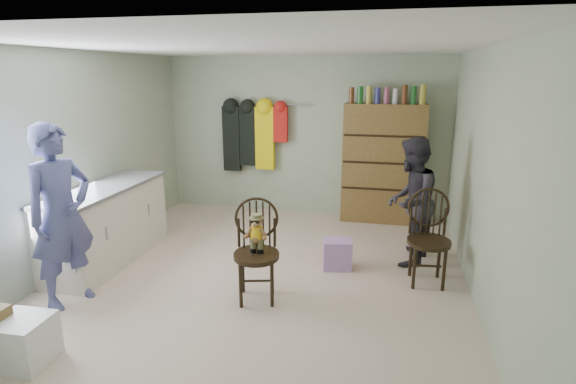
% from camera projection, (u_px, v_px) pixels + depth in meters
% --- Properties ---
extents(ground_plane, '(5.00, 5.00, 0.00)m').
position_uv_depth(ground_plane, '(263.00, 275.00, 5.13)').
color(ground_plane, beige).
rests_on(ground_plane, ground).
extents(room_walls, '(5.00, 5.00, 5.00)m').
position_uv_depth(room_walls, '(273.00, 132.00, 5.22)').
color(room_walls, '#A8B598').
rests_on(room_walls, ground).
extents(counter, '(0.64, 1.86, 0.94)m').
position_uv_depth(counter, '(107.00, 224.00, 5.42)').
color(counter, silver).
rests_on(counter, ground).
extents(plastic_tub, '(0.42, 0.40, 0.38)m').
position_uv_depth(plastic_tub, '(23.00, 341.00, 3.55)').
color(plastic_tub, white).
rests_on(plastic_tub, ground).
extents(chair_front, '(0.56, 0.56, 1.03)m').
position_uv_depth(chair_front, '(257.00, 243.00, 4.49)').
color(chair_front, black).
rests_on(chair_front, ground).
extents(chair_far, '(0.49, 0.49, 1.04)m').
position_uv_depth(chair_far, '(428.00, 234.00, 4.86)').
color(chair_far, black).
rests_on(chair_far, ground).
extents(striped_bag, '(0.37, 0.31, 0.35)m').
position_uv_depth(striped_bag, '(337.00, 254.00, 5.28)').
color(striped_bag, pink).
rests_on(striped_bag, ground).
extents(person_left, '(0.62, 0.76, 1.81)m').
position_uv_depth(person_left, '(61.00, 216.00, 4.33)').
color(person_left, '#4B5089').
rests_on(person_left, ground).
extents(person_right, '(0.75, 0.87, 1.53)m').
position_uv_depth(person_right, '(410.00, 202.00, 5.30)').
color(person_right, '#2D2B33').
rests_on(person_right, ground).
extents(dresser, '(1.20, 0.39, 2.08)m').
position_uv_depth(dresser, '(383.00, 163.00, 6.79)').
color(dresser, brown).
rests_on(dresser, ground).
extents(coat_rack, '(1.42, 0.12, 1.09)m').
position_uv_depth(coat_rack, '(252.00, 136.00, 7.22)').
color(coat_rack, '#99999E').
rests_on(coat_rack, ground).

